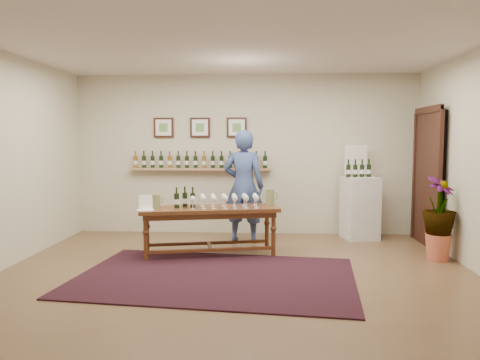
# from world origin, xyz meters

# --- Properties ---
(ground) EXTENTS (6.00, 6.00, 0.00)m
(ground) POSITION_xyz_m (0.00, 0.00, 0.00)
(ground) COLOR brown
(ground) RESTS_ON ground
(room_shell) EXTENTS (6.00, 6.00, 6.00)m
(room_shell) POSITION_xyz_m (2.11, 1.86, 1.12)
(room_shell) COLOR beige
(room_shell) RESTS_ON ground
(rug) EXTENTS (3.55, 2.57, 0.02)m
(rug) POSITION_xyz_m (-0.24, -0.24, 0.01)
(rug) COLOR #44110C
(rug) RESTS_ON ground
(tasting_table) EXTENTS (2.06, 1.02, 0.70)m
(tasting_table) POSITION_xyz_m (-0.45, 0.86, 0.59)
(tasting_table) COLOR #492412
(tasting_table) RESTS_ON ground
(table_glasses) EXTENTS (1.44, 0.56, 0.19)m
(table_glasses) POSITION_xyz_m (-0.23, 0.87, 0.80)
(table_glasses) COLOR white
(table_glasses) RESTS_ON tasting_table
(table_bottles) EXTENTS (0.29, 0.19, 0.29)m
(table_bottles) POSITION_xyz_m (-0.79, 0.82, 0.84)
(table_bottles) COLOR black
(table_bottles) RESTS_ON tasting_table
(pitcher_left) EXTENTS (0.13, 0.13, 0.20)m
(pitcher_left) POSITION_xyz_m (-1.19, 0.73, 0.80)
(pitcher_left) COLOR olive
(pitcher_left) RESTS_ON tasting_table
(pitcher_right) EXTENTS (0.16, 0.16, 0.24)m
(pitcher_right) POSITION_xyz_m (0.43, 1.11, 0.82)
(pitcher_right) COLOR olive
(pitcher_right) RESTS_ON tasting_table
(menu_card) EXTENTS (0.27, 0.23, 0.21)m
(menu_card) POSITION_xyz_m (-1.30, 0.57, 0.80)
(menu_card) COLOR white
(menu_card) RESTS_ON tasting_table
(display_pedestal) EXTENTS (0.63, 0.63, 1.04)m
(display_pedestal) POSITION_xyz_m (1.94, 2.12, 0.52)
(display_pedestal) COLOR silver
(display_pedestal) RESTS_ON ground
(pedestal_bottles) EXTENTS (0.32, 0.15, 0.31)m
(pedestal_bottles) POSITION_xyz_m (1.90, 2.08, 1.20)
(pedestal_bottles) COLOR black
(pedestal_bottles) RESTS_ON display_pedestal
(info_sign) EXTENTS (0.39, 0.11, 0.55)m
(info_sign) POSITION_xyz_m (1.90, 2.30, 1.32)
(info_sign) COLOR white
(info_sign) RESTS_ON display_pedestal
(potted_plant) EXTENTS (0.75, 0.75, 1.00)m
(potted_plant) POSITION_xyz_m (2.75, 0.74, 0.59)
(potted_plant) COLOR #C75E42
(potted_plant) RESTS_ON ground
(person) EXTENTS (0.73, 0.54, 1.83)m
(person) POSITION_xyz_m (0.01, 1.76, 0.92)
(person) COLOR navy
(person) RESTS_ON ground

